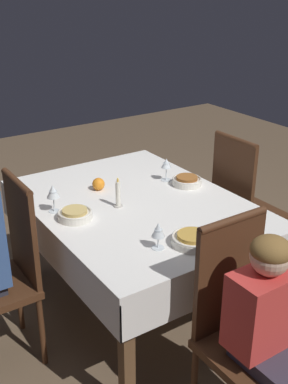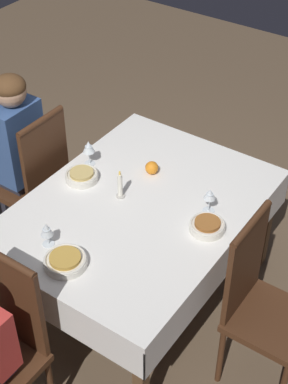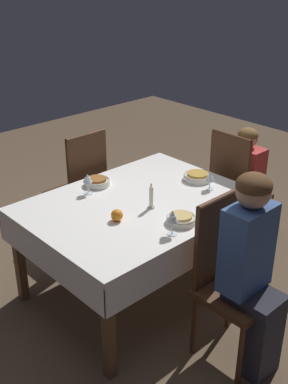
% 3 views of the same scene
% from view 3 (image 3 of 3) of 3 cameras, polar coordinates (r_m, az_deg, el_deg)
% --- Properties ---
extents(ground_plane, '(8.00, 8.00, 0.00)m').
position_cam_3_polar(ground_plane, '(3.68, -0.56, -11.41)').
color(ground_plane, brown).
extents(dining_table, '(1.51, 1.13, 0.73)m').
position_cam_3_polar(dining_table, '(3.32, -0.61, -2.34)').
color(dining_table, white).
rests_on(dining_table, ground_plane).
extents(chair_north, '(0.40, 0.40, 1.03)m').
position_cam_3_polar(chair_north, '(2.91, 9.96, -9.61)').
color(chair_north, '#472816').
rests_on(chair_north, ground_plane).
extents(chair_west, '(0.40, 0.40, 1.03)m').
position_cam_3_polar(chair_west, '(3.98, 10.76, 0.57)').
color(chair_west, '#472816').
rests_on(chair_west, ground_plane).
extents(chair_south, '(0.40, 0.40, 1.03)m').
position_cam_3_polar(chair_south, '(3.97, -7.50, 0.72)').
color(chair_south, '#472816').
rests_on(chair_south, ground_plane).
extents(person_adult_denim, '(0.30, 0.34, 1.24)m').
position_cam_3_polar(person_adult_denim, '(2.76, 12.79, -8.43)').
color(person_adult_denim, '#282833').
rests_on(person_adult_denim, ground_plane).
extents(person_child_red, '(0.33, 0.30, 1.03)m').
position_cam_3_polar(person_child_red, '(4.11, 12.23, 1.45)').
color(person_child_red, '#383342').
rests_on(person_child_red, ground_plane).
extents(bowl_north, '(0.19, 0.19, 0.06)m').
position_cam_3_polar(bowl_north, '(3.03, 4.46, -3.17)').
color(bowl_north, silver).
rests_on(bowl_north, dining_table).
extents(wine_glass_north, '(0.07, 0.07, 0.16)m').
position_cam_3_polar(wine_glass_north, '(2.85, 3.40, -2.96)').
color(wine_glass_north, white).
rests_on(wine_glass_north, dining_table).
extents(bowl_west, '(0.21, 0.21, 0.06)m').
position_cam_3_polar(bowl_west, '(3.62, 6.38, 1.85)').
color(bowl_west, silver).
rests_on(bowl_west, dining_table).
extents(wine_glass_west, '(0.07, 0.07, 0.14)m').
position_cam_3_polar(wine_glass_west, '(3.46, 7.85, 1.79)').
color(wine_glass_west, white).
rests_on(wine_glass_west, dining_table).
extents(bowl_south, '(0.19, 0.19, 0.06)m').
position_cam_3_polar(bowl_south, '(3.53, -5.58, 1.24)').
color(bowl_south, silver).
rests_on(bowl_south, dining_table).
extents(wine_glass_south, '(0.07, 0.07, 0.15)m').
position_cam_3_polar(wine_glass_south, '(3.38, -6.70, 1.53)').
color(wine_glass_south, white).
rests_on(wine_glass_south, dining_table).
extents(candle_centerpiece, '(0.05, 0.05, 0.18)m').
position_cam_3_polar(candle_centerpiece, '(3.17, 0.86, -0.75)').
color(candle_centerpiece, beige).
rests_on(candle_centerpiece, dining_table).
extents(orange_fruit, '(0.08, 0.08, 0.08)m').
position_cam_3_polar(orange_fruit, '(3.04, -3.23, -2.75)').
color(orange_fruit, orange).
rests_on(orange_fruit, dining_table).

